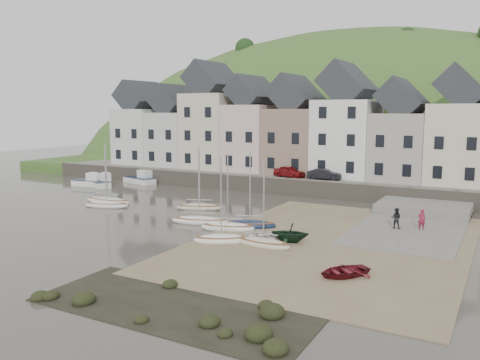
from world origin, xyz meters
The scene contains 27 objects.
ground centered at (0.00, 0.00, 0.00)m, with size 160.00×160.00×0.00m, color #413C33.
quay_land centered at (0.00, 32.00, 0.75)m, with size 90.00×30.00×1.50m, color #365923.
quay_street centered at (0.00, 20.50, 1.55)m, with size 70.00×7.00×0.10m, color slate.
seawall centered at (0.00, 17.00, 0.90)m, with size 70.00×1.20×1.80m, color slate.
beach centered at (11.00, 0.00, 0.03)m, with size 18.00×26.00×0.06m, color #766347.
slipway centered at (15.00, 8.00, 0.06)m, with size 8.00×18.00×0.12m, color slate.
hillside centered at (-5.00, 60.00, -17.99)m, with size 134.40×84.00×84.00m.
townhouse_terrace centered at (1.76, 24.00, 7.32)m, with size 61.05×8.00×13.93m.
sailboat_0 centered at (-13.96, 3.45, 0.26)m, with size 5.50×1.78×6.32m.
sailboat_1 centered at (-12.47, 1.74, 0.26)m, with size 4.65×2.89×6.32m.
sailboat_2 centered at (-3.94, 5.10, 0.26)m, with size 4.68×3.03×6.32m.
sailboat_3 centered at (-0.70, 0.30, 0.26)m, with size 5.11×2.85×6.32m.
sailboat_4 centered at (2.52, -0.59, 0.26)m, with size 4.58×2.73×6.32m.
sailboat_5 centered at (3.65, 1.02, 0.26)m, with size 4.45×3.05×6.32m.
sailboat_6 centered at (3.95, -3.99, 0.27)m, with size 4.18×3.33×6.32m.
sailboat_7 centered at (7.07, -3.50, 0.27)m, with size 4.19×1.76×6.32m.
motorboat_0 centered at (-22.64, 11.28, 0.58)m, with size 5.02×3.88×1.70m.
motorboat_1 centered at (-23.80, 11.03, 0.58)m, with size 4.93×2.44×1.70m.
motorboat_2 centered at (-20.08, 15.87, 0.58)m, with size 5.28×2.97×1.70m.
rowboat_white centered at (5.94, -2.18, 0.39)m, with size 2.31×3.23×0.67m, color white.
rowboat_green centered at (8.30, -1.75, 0.76)m, with size 2.30×2.66×1.40m, color black.
rowboat_red centered at (13.82, -7.02, 0.38)m, with size 2.19×3.07×0.64m, color maroon.
person_red centered at (15.91, 6.42, 0.93)m, with size 0.59×0.39×1.62m, color maroon.
person_dark centered at (14.08, 5.91, 0.94)m, with size 0.80×0.62×1.64m, color black.
car_left centered at (-0.82, 19.50, 2.26)m, with size 1.55×3.85×1.31m, color maroon.
car_right centered at (3.45, 19.50, 2.23)m, with size 1.34×3.83×1.26m, color black.
shore_rocks centered at (8.87, -15.52, 0.13)m, with size 14.00×6.07×0.76m.
Camera 1 is at (21.64, -33.45, 9.38)m, focal length 37.05 mm.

